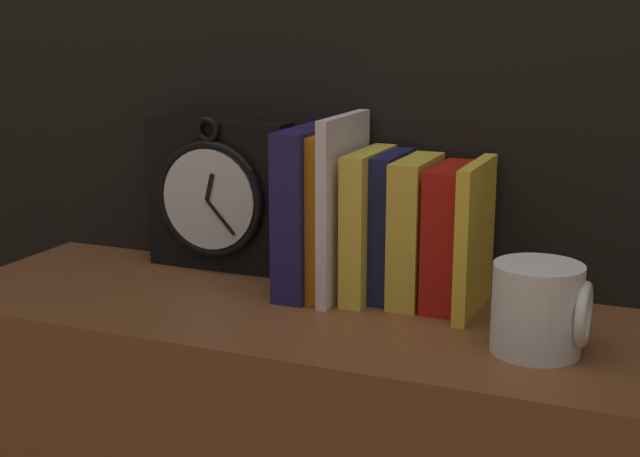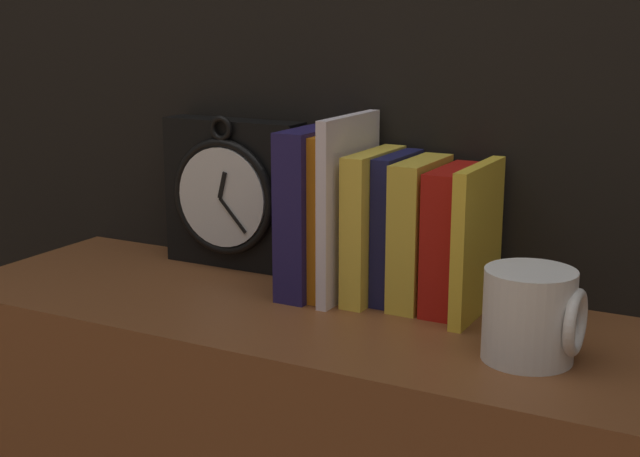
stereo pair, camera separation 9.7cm
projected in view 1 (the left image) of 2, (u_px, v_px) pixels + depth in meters
clock at (218, 196)px, 1.25m from camera, size 0.21×0.06×0.22m
book_slot0_navy at (309, 210)px, 1.15m from camera, size 0.04×0.15×0.21m
book_slot1_orange at (333, 213)px, 1.14m from camera, size 0.02×0.14×0.21m
book_slot2_white at (347, 207)px, 1.13m from camera, size 0.01×0.15×0.23m
book_slot3_yellow at (368, 224)px, 1.13m from camera, size 0.03×0.13×0.19m
book_slot4_navy at (392, 225)px, 1.13m from camera, size 0.02×0.11×0.19m
book_slot5_yellow at (415, 230)px, 1.11m from camera, size 0.04×0.12×0.18m
book_slot6_red at (450, 236)px, 1.10m from camera, size 0.04×0.12×0.18m
book_slot7_yellow at (475, 237)px, 1.07m from camera, size 0.02×0.15×0.18m
mug at (540, 309)px, 0.95m from camera, size 0.10×0.10×0.10m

